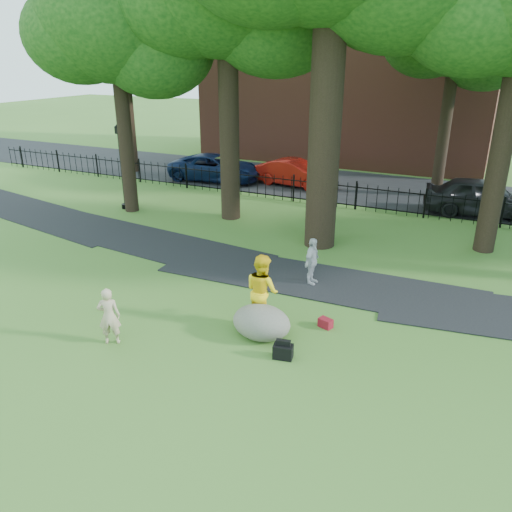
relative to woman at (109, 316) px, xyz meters
The scene contains 16 objects.
ground 2.96m from the woman, 34.08° to the left, with size 120.00×120.00×0.00m, color #3F6D26.
footpath 6.50m from the woman, 58.48° to the left, with size 36.00×2.60×0.03m, color black.
street 17.78m from the woman, 82.31° to the left, with size 80.00×7.00×0.02m, color black.
iron_fence 13.82m from the woman, 80.08° to the left, with size 44.00×0.04×1.20m.
brick_building 26.20m from the woman, 93.62° to the left, with size 18.00×8.00×12.00m, color brown.
tree_row 12.80m from the woman, 73.87° to the left, with size 26.82×7.96×12.42m.
woman is the anchor object (origin of this frame).
man 3.79m from the woman, 39.26° to the left, with size 0.94×0.74×1.94m, color yellow.
pedestrian 6.19m from the woman, 58.34° to the left, with size 0.87×0.36×1.48m, color silver.
boulder 3.68m from the woman, 30.48° to the left, with size 1.48×1.12×0.87m, color #686457.
lamppost 11.72m from the woman, 127.45° to the left, with size 0.38×0.38×3.79m.
backpack 4.23m from the woman, 16.41° to the left, with size 0.45×0.28×0.34m, color black.
red_bag 5.39m from the woman, 33.40° to the left, with size 0.35×0.22×0.24m, color maroon.
red_sedan 16.52m from the woman, 95.73° to the left, with size 1.47×4.21×1.39m, color #A1140C.
navy_van 16.85m from the woman, 111.12° to the left, with size 2.36×5.13×1.43m, color #0D1B41.
grey_car 16.88m from the woman, 63.55° to the left, with size 1.92×4.78×1.63m, color black.
Camera 1 is at (5.31, -9.57, 6.55)m, focal length 35.00 mm.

